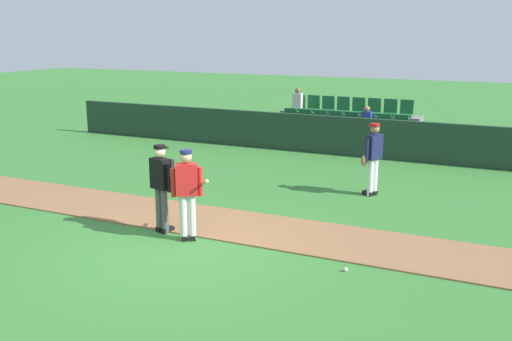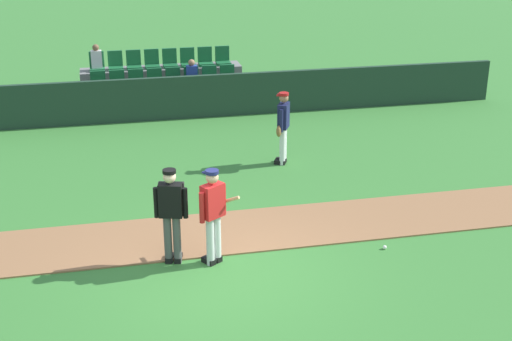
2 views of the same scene
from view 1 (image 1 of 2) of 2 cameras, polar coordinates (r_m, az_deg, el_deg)
name	(u,v)px [view 1 (image 1 of 2)]	position (r m, az deg, el deg)	size (l,w,h in m)	color
ground_plane	(180,249)	(10.73, -7.50, -7.68)	(80.00, 80.00, 0.00)	#387A33
infield_dirt_path	(221,223)	(11.98, -3.52, -5.20)	(28.00, 1.83, 0.03)	#936642
dugout_fence	(333,135)	(18.67, 7.63, 3.48)	(20.00, 0.16, 1.24)	#1E3828
stadium_bleachers	(345,132)	(20.07, 8.85, 3.77)	(5.00, 2.10, 1.90)	slate
batter_red_jersey	(187,191)	(10.83, -6.82, -2.07)	(0.73, 0.70, 1.76)	silver
umpire_home_plate	(162,183)	(11.34, -9.32, -1.26)	(0.57, 0.38, 1.76)	#4C4C4C
runner_navy_jersey	(373,157)	(14.03, 11.51, 1.36)	(0.45, 0.60, 1.76)	white
baseball	(346,269)	(9.79, 8.89, -9.66)	(0.07, 0.07, 0.07)	white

